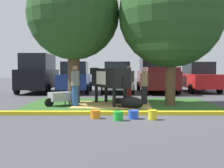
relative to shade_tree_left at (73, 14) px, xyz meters
name	(u,v)px	position (x,y,z in m)	size (l,w,h in m)	color
ground_plane	(133,113)	(2.44, -2.77, -3.97)	(80.00, 80.00, 0.00)	#424247
grass_island	(121,104)	(2.09, -0.42, -3.96)	(8.07, 4.97, 0.02)	#2D5B23
curb_yellow	(123,113)	(2.09, -3.06, -3.91)	(9.27, 0.24, 0.12)	yellow
hay_bedding	(112,105)	(1.71, -0.77, -3.94)	(3.20, 2.40, 0.04)	tan
shade_tree_left	(73,14)	(0.00, 0.00, 0.00)	(4.07, 4.07, 6.03)	#4C3823
shade_tree_right	(171,15)	(4.17, -0.73, -0.17)	(4.39, 4.39, 6.00)	brown
cow_holstein	(109,78)	(1.57, -0.48, -2.81)	(1.82, 2.92, 1.61)	black
calf_lying	(130,103)	(2.43, -1.66, -3.73)	(1.18, 1.12, 0.48)	black
person_handler	(144,85)	(3.10, -0.52, -3.12)	(0.34, 0.52, 1.58)	black
person_visitor_near	(75,85)	(0.21, -1.12, -3.05)	(0.34, 0.50, 1.69)	#23478C
person_visitor_far	(129,82)	(2.53, 1.05, -3.05)	(0.52, 0.34, 1.69)	maroon
wheelbarrow	(60,97)	(-0.46, -0.92, -3.58)	(1.49, 1.21, 0.63)	gray
bucket_orange	(95,114)	(1.19, -3.75, -3.83)	(0.32, 0.32, 0.26)	orange
bucket_green	(118,116)	(1.90, -4.09, -3.82)	(0.32, 0.32, 0.27)	green
bucket_blue	(133,114)	(2.38, -3.81, -3.83)	(0.34, 0.34, 0.26)	blue
bucket_yellow	(152,115)	(2.94, -3.97, -3.81)	(0.28, 0.28, 0.30)	yellow
suv_black	(38,73)	(-3.15, 5.78, -2.70)	(2.18, 4.63, 2.52)	black
sedan_blue	(75,78)	(-0.71, 5.69, -2.98)	(2.08, 4.43, 2.02)	navy
hatchback_white	(117,78)	(2.02, 5.81, -2.98)	(2.08, 4.43, 2.02)	silver
pickup_truck_maroon	(156,76)	(4.68, 6.10, -2.85)	(2.29, 5.43, 2.42)	maroon
sedan_red	(198,77)	(7.55, 6.26, -2.98)	(2.08, 4.43, 2.02)	red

